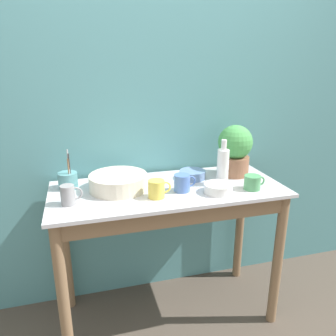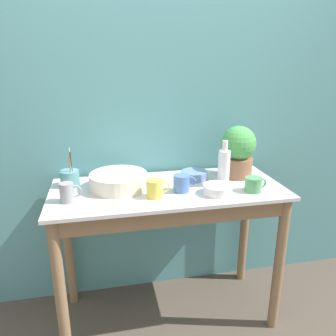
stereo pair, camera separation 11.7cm
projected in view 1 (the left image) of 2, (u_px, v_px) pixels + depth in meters
wall_back at (154, 124)px, 2.12m from camera, size 6.00×0.05×2.40m
counter_table at (169, 219)px, 1.94m from camera, size 1.34×0.59×0.89m
potted_plant at (235, 149)px, 2.07m from camera, size 0.22×0.22×0.32m
bowl_wash_large at (118, 182)px, 1.86m from camera, size 0.33×0.33×0.09m
bottle_tall at (223, 166)px, 1.92m from camera, size 0.07×0.07×0.27m
mug_blue at (182, 183)px, 1.84m from camera, size 0.13×0.09×0.10m
mug_green at (253, 182)px, 1.87m from camera, size 0.13×0.09×0.08m
mug_grey at (68, 195)px, 1.66m from camera, size 0.11×0.07×0.10m
mug_yellow at (157, 189)px, 1.75m from camera, size 0.13×0.09×0.10m
bowl_small_blue at (192, 175)px, 2.04m from camera, size 0.16×0.16×0.05m
bowl_small_enamel_white at (218, 188)px, 1.82m from camera, size 0.16×0.16×0.05m
utensil_cup at (68, 180)px, 1.88m from camera, size 0.11×0.11×0.24m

